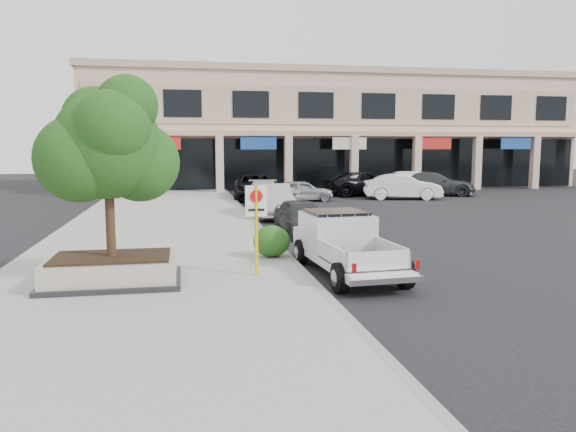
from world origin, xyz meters
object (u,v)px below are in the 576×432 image
object	(u,v)px
planter_tree	(114,146)
lot_car_e	(409,182)
pickup_truck	(348,245)
curb_car_b	(272,201)
curb_car_a	(302,217)
curb_car_d	(255,187)
lot_car_a	(302,191)
lot_car_b	(403,187)
lot_car_f	(415,183)
lot_car_c	(434,184)
no_parking_sign	(256,217)
planter	(112,270)
lot_car_d	(368,184)
curb_car_c	(264,194)

from	to	relation	value
planter_tree	lot_car_e	size ratio (longest dim) A/B	1.03
pickup_truck	curb_car_b	xyz separation A→B (m)	(-0.07, 12.37, -0.02)
curb_car_a	curb_car_d	bearing A→B (deg)	86.07
pickup_truck	curb_car_b	distance (m)	12.37
pickup_truck	lot_car_a	world-z (taller)	pickup_truck
lot_car_b	lot_car_f	world-z (taller)	lot_car_f
lot_car_b	lot_car_f	bearing A→B (deg)	-21.42
lot_car_b	pickup_truck	bearing A→B (deg)	167.77
planter_tree	lot_car_c	bearing A→B (deg)	50.21
lot_car_b	lot_car_f	size ratio (longest dim) A/B	0.99
no_parking_sign	curb_car_a	bearing A→B (deg)	69.28
planter_tree	lot_car_e	xyz separation A→B (m)	(18.58, 26.55, -2.75)
no_parking_sign	lot_car_c	bearing A→B (deg)	55.64
planter_tree	lot_car_a	size ratio (longest dim) A/B	1.02
planter	lot_car_a	distance (m)	21.95
curb_car_d	lot_car_d	distance (m)	8.11
pickup_truck	curb_car_a	world-z (taller)	pickup_truck
lot_car_c	planter_tree	bearing A→B (deg)	159.00
lot_car_e	planter_tree	bearing A→B (deg)	148.23
no_parking_sign	curb_car_b	xyz separation A→B (m)	(2.41, 12.62, -0.84)
lot_car_c	lot_car_d	distance (m)	4.55
planter_tree	lot_car_f	distance (m)	29.34
curb_car_a	lot_car_c	xyz separation A→B (m)	(12.53, 15.11, 0.12)
planter_tree	curb_car_c	xyz separation A→B (m)	(6.08, 17.57, -2.70)
planter	lot_car_d	distance (m)	27.39
curb_car_c	curb_car_d	distance (m)	4.28
lot_car_f	planter	bearing A→B (deg)	124.10
planter	lot_car_f	world-z (taller)	lot_car_f
planter	lot_car_d	xyz separation A→B (m)	(14.28, 23.37, 0.35)
planter	planter_tree	bearing A→B (deg)	48.97
planter	planter_tree	size ratio (longest dim) A/B	0.80
curb_car_b	lot_car_d	xyz separation A→B (m)	(8.37, 10.54, 0.03)
lot_car_f	curb_car_c	bearing A→B (deg)	97.57
no_parking_sign	curb_car_d	bearing A→B (deg)	82.73
curb_car_c	lot_car_d	xyz separation A→B (m)	(8.06, 5.65, 0.11)
curb_car_a	lot_car_d	world-z (taller)	lot_car_d
lot_car_b	lot_car_c	xyz separation A→B (m)	(3.19, 2.26, 0.01)
pickup_truck	lot_car_a	distance (m)	19.82
curb_car_c	lot_car_e	size ratio (longest dim) A/B	1.26
lot_car_d	curb_car_d	bearing A→B (deg)	94.64
pickup_truck	lot_car_d	world-z (taller)	lot_car_d
curb_car_c	lot_car_e	distance (m)	15.39
planter_tree	lot_car_d	xyz separation A→B (m)	(14.15, 23.22, -2.59)
lot_car_b	lot_car_d	world-z (taller)	lot_car_d
planter	lot_car_c	distance (m)	29.30
pickup_truck	lot_car_c	bearing A→B (deg)	56.26
lot_car_b	lot_car_c	size ratio (longest dim) A/B	0.87
planter	pickup_truck	distance (m)	6.01
lot_car_a	lot_car_f	size ratio (longest dim) A/B	0.79
curb_car_a	lot_car_b	xyz separation A→B (m)	(9.34, 12.84, 0.12)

